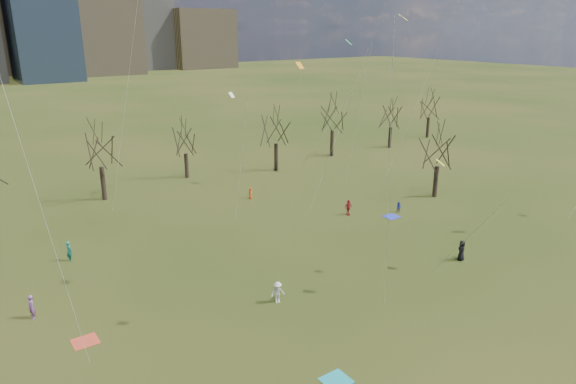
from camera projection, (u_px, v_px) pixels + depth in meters
ground at (392, 338)px, 33.98m from camera, size 500.00×500.00×0.00m
bare_tree_row at (165, 146)px, 61.00m from camera, size 113.04×29.80×9.50m
blanket_teal at (336, 380)px, 29.86m from camera, size 1.60×1.50×0.03m
blanket_navy at (391, 217)px, 55.64m from camera, size 1.60×1.50×0.03m
blanket_crimson at (85, 341)px, 33.55m from camera, size 1.60×1.50×0.03m
person_6 at (462, 250)px, 45.02m from camera, size 1.05×0.86×1.85m
person_7 at (31, 307)px, 36.01m from camera, size 0.54×0.72×1.77m
person_8 at (399, 207)px, 56.75m from camera, size 0.67×0.74×1.24m
person_9 at (278, 292)px, 38.08m from camera, size 1.20×0.85×1.68m
person_10 at (348, 207)px, 55.91m from camera, size 1.03×0.44×1.74m
person_12 at (251, 193)px, 61.30m from camera, size 0.71×0.81×1.40m
person_13 at (69, 251)px, 44.93m from camera, size 0.63×0.77×1.83m
kites_airborne at (340, 100)px, 45.59m from camera, size 50.70×37.20×31.52m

